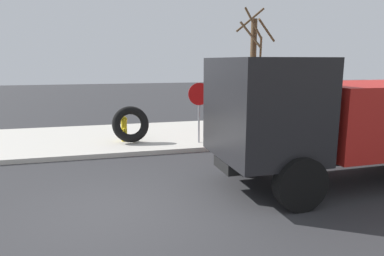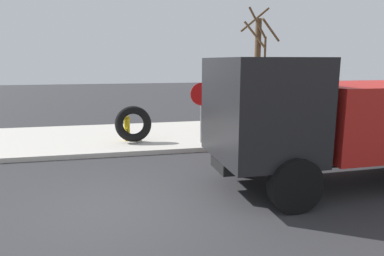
% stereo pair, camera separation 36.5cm
% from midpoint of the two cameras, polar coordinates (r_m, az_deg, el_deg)
% --- Properties ---
extents(ground_plane, '(80.00, 80.00, 0.00)m').
position_cam_midpoint_polar(ground_plane, '(7.29, -11.46, -13.03)').
color(ground_plane, '#2D2D30').
extents(sidewalk_curb, '(36.00, 5.00, 0.15)m').
position_cam_midpoint_polar(sidewalk_curb, '(13.48, -11.97, -1.56)').
color(sidewalk_curb, '#BCB7AD').
rests_on(sidewalk_curb, ground).
extents(fire_hydrant, '(0.24, 0.53, 0.89)m').
position_cam_midpoint_polar(fire_hydrant, '(12.47, -9.74, 0.10)').
color(fire_hydrant, yellow).
rests_on(fire_hydrant, sidewalk_curb).
extents(loose_tire, '(1.26, 0.66, 1.28)m').
position_cam_midpoint_polar(loose_tire, '(12.20, -8.72, 0.68)').
color(loose_tire, black).
rests_on(loose_tire, sidewalk_curb).
extents(stop_sign, '(0.76, 0.08, 2.06)m').
position_cam_midpoint_polar(stop_sign, '(11.85, 2.43, 4.34)').
color(stop_sign, gray).
rests_on(stop_sign, sidewalk_curb).
extents(dump_truck_red, '(7.07, 2.97, 3.00)m').
position_cam_midpoint_polar(dump_truck_red, '(9.17, 25.42, 1.56)').
color(dump_truck_red, red).
rests_on(dump_truck_red, ground).
extents(bare_tree, '(1.44, 1.46, 4.84)m').
position_cam_midpoint_polar(bare_tree, '(13.96, 11.36, 9.29)').
color(bare_tree, '#4C3823').
rests_on(bare_tree, sidewalk_curb).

